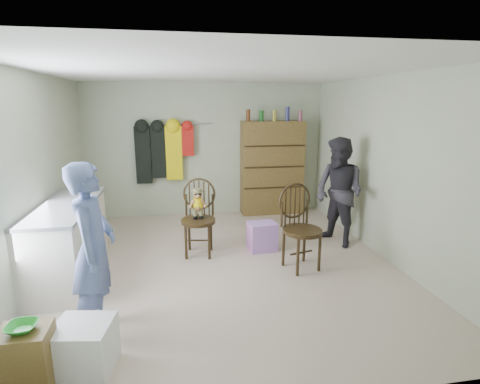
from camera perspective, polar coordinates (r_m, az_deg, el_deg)
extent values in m
plane|color=beige|center=(5.17, -2.39, -10.93)|extent=(5.00, 5.00, 0.00)
plane|color=#B8C0A1|center=(7.25, -5.11, 6.38)|extent=(4.50, 0.00, 4.50)
plane|color=#B8C0A1|center=(5.03, -28.87, 1.67)|extent=(0.00, 5.00, 5.00)
plane|color=#B8C0A1|center=(5.54, 21.24, 3.37)|extent=(0.00, 5.00, 5.00)
plane|color=white|center=(4.73, -2.70, 17.90)|extent=(5.00, 5.00, 0.00)
cube|color=silver|center=(5.14, -24.69, -6.91)|extent=(0.60, 1.80, 0.90)
cube|color=slate|center=(5.01, -25.20, -1.85)|extent=(0.64, 1.86, 0.04)
cylinder|color=#99999E|center=(4.63, -22.43, -7.72)|extent=(0.02, 0.02, 0.14)
cylinder|color=#99999E|center=(5.46, -20.47, -4.38)|extent=(0.02, 0.02, 0.14)
cube|color=brown|center=(3.43, -29.71, -21.54)|extent=(0.36, 0.31, 0.52)
imported|color=green|center=(3.28, -30.31, -17.38)|extent=(0.22, 0.22, 0.05)
cube|color=white|center=(3.49, -22.65, -21.09)|extent=(0.51, 0.49, 0.42)
cylinder|color=black|center=(5.33, -6.37, -4.40)|extent=(0.56, 0.56, 0.05)
cylinder|color=black|center=(5.29, -8.23, -7.66)|extent=(0.04, 0.04, 0.48)
cylinder|color=black|center=(5.25, -4.72, -7.71)|extent=(0.04, 0.04, 0.48)
cylinder|color=black|center=(5.59, -7.75, -6.44)|extent=(0.04, 0.04, 0.48)
cylinder|color=black|center=(5.56, -4.44, -6.48)|extent=(0.04, 0.04, 0.48)
torus|color=black|center=(5.42, -6.24, -0.29)|extent=(0.47, 0.11, 0.47)
cylinder|color=black|center=(5.47, -8.22, -1.96)|extent=(0.03, 0.03, 0.32)
cylinder|color=black|center=(5.43, -4.18, -1.97)|extent=(0.03, 0.03, 0.32)
cylinder|color=yellow|center=(5.28, -6.45, -1.67)|extent=(0.14, 0.14, 0.13)
cylinder|color=#475128|center=(5.31, -6.42, -3.04)|extent=(0.08, 0.08, 0.20)
sphere|color=#9E7042|center=(5.25, -6.49, -0.35)|extent=(0.12, 0.12, 0.12)
cylinder|color=#475128|center=(5.23, -6.51, 0.29)|extent=(0.11, 0.11, 0.04)
cube|color=black|center=(5.19, -6.45, -0.39)|extent=(0.09, 0.01, 0.02)
cylinder|color=black|center=(4.92, 9.46, -5.86)|extent=(0.61, 0.61, 0.05)
cylinder|color=black|center=(4.80, 8.81, -9.82)|extent=(0.04, 0.04, 0.50)
cylinder|color=black|center=(4.98, 12.02, -9.08)|extent=(0.04, 0.04, 0.50)
cylinder|color=black|center=(5.06, 6.64, -8.48)|extent=(0.04, 0.04, 0.50)
cylinder|color=black|center=(5.24, 9.76, -7.84)|extent=(0.04, 0.04, 0.50)
torus|color=black|center=(4.97, 8.32, -1.31)|extent=(0.47, 0.16, 0.48)
cylinder|color=black|center=(4.90, 6.38, -3.47)|extent=(0.03, 0.03, 0.33)
cylinder|color=black|center=(5.12, 10.19, -2.89)|extent=(0.03, 0.03, 0.33)
cube|color=pink|center=(5.57, 3.39, -6.78)|extent=(0.43, 0.35, 0.42)
imported|color=#57669F|center=(3.72, -21.41, -8.18)|extent=(0.42, 0.62, 1.63)
imported|color=#2D2B33|center=(5.81, 14.85, -0.05)|extent=(0.90, 0.98, 1.64)
cube|color=brown|center=(7.32, 4.91, 3.68)|extent=(1.20, 0.38, 1.80)
cube|color=black|center=(7.21, 5.23, 0.68)|extent=(1.16, 0.02, 0.03)
cube|color=black|center=(7.13, 5.30, 3.82)|extent=(1.16, 0.02, 0.03)
cube|color=black|center=(7.07, 5.37, 7.01)|extent=(1.16, 0.02, 0.03)
cylinder|color=#592D14|center=(7.01, 1.24, 11.59)|extent=(0.08, 0.08, 0.22)
cylinder|color=#19591E|center=(7.06, 3.28, 11.51)|extent=(0.08, 0.08, 0.20)
cylinder|color=#A59933|center=(7.12, 5.28, 11.50)|extent=(0.08, 0.08, 0.20)
cylinder|color=navy|center=(7.19, 7.25, 11.72)|extent=(0.08, 0.08, 0.26)
cylinder|color=#8C3F59|center=(7.27, 9.16, 11.37)|extent=(0.08, 0.08, 0.19)
cylinder|color=#99999E|center=(7.13, -8.40, 10.21)|extent=(1.00, 0.02, 0.02)
cube|color=black|center=(7.14, -14.53, 5.45)|extent=(0.28, 0.10, 1.05)
cube|color=black|center=(7.11, -12.30, 5.95)|extent=(0.26, 0.10, 0.95)
cube|color=yellow|center=(7.11, -10.03, 5.85)|extent=(0.30, 0.10, 1.00)
cube|color=red|center=(7.09, -7.98, 7.73)|extent=(0.22, 0.10, 0.55)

